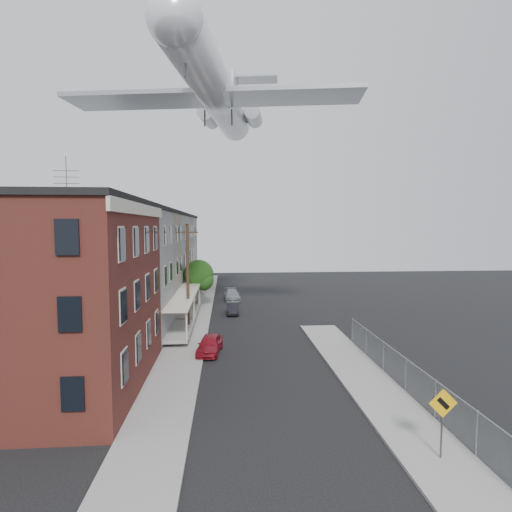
{
  "coord_description": "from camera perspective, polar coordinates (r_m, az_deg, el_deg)",
  "views": [
    {
      "loc": [
        -2.4,
        -14.84,
        8.83
      ],
      "look_at": [
        -0.67,
        8.55,
        7.05
      ],
      "focal_mm": 28.0,
      "sensor_mm": 36.0,
      "label": 1
    }
  ],
  "objects": [
    {
      "name": "ground",
      "position": [
        17.44,
        4.75,
        -26.11
      ],
      "size": [
        120.0,
        120.0,
        0.0
      ],
      "primitive_type": "plane",
      "color": "black",
      "rests_on": "ground"
    },
    {
      "name": "sidewalk_left",
      "position": [
        39.94,
        -8.68,
        -8.39
      ],
      "size": [
        3.0,
        62.0,
        0.12
      ],
      "primitive_type": "cube",
      "color": "gray",
      "rests_on": "ground"
    },
    {
      "name": "sidewalk_right",
      "position": [
        23.95,
        16.09,
        -17.32
      ],
      "size": [
        3.0,
        26.0,
        0.12
      ],
      "primitive_type": "cube",
      "color": "gray",
      "rests_on": "ground"
    },
    {
      "name": "curb_left",
      "position": [
        39.85,
        -6.58,
        -8.39
      ],
      "size": [
        0.15,
        62.0,
        0.14
      ],
      "primitive_type": "cube",
      "color": "gray",
      "rests_on": "ground"
    },
    {
      "name": "curb_right",
      "position": [
        23.51,
        12.61,
        -17.65
      ],
      "size": [
        0.15,
        26.0,
        0.14
      ],
      "primitive_type": "cube",
      "color": "gray",
      "rests_on": "ground"
    },
    {
      "name": "corner_building",
      "position": [
        24.14,
        -27.71,
        -4.9
      ],
      "size": [
        10.31,
        12.3,
        12.15
      ],
      "color": "#341810",
      "rests_on": "ground"
    },
    {
      "name": "row_house_a",
      "position": [
        32.98,
        -21.08,
        -2.4
      ],
      "size": [
        11.98,
        7.0,
        10.3
      ],
      "color": "#61615F",
      "rests_on": "ground"
    },
    {
      "name": "row_house_b",
      "position": [
        39.69,
        -18.16,
        -1.23
      ],
      "size": [
        11.98,
        7.0,
        10.3
      ],
      "color": "#6E6557",
      "rests_on": "ground"
    },
    {
      "name": "row_house_c",
      "position": [
        46.49,
        -16.09,
        -0.4
      ],
      "size": [
        11.98,
        7.0,
        10.3
      ],
      "color": "#61615F",
      "rests_on": "ground"
    },
    {
      "name": "row_house_d",
      "position": [
        53.34,
        -14.55,
        0.22
      ],
      "size": [
        11.98,
        7.0,
        10.3
      ],
      "color": "#6E6557",
      "rests_on": "ground"
    },
    {
      "name": "row_house_e",
      "position": [
        60.22,
        -13.36,
        0.7
      ],
      "size": [
        11.98,
        7.0,
        10.3
      ],
      "color": "#61615F",
      "rests_on": "ground"
    },
    {
      "name": "chainlink_fence",
      "position": [
        23.31,
        20.62,
        -15.58
      ],
      "size": [
        0.06,
        18.06,
        1.9
      ],
      "color": "gray",
      "rests_on": "ground"
    },
    {
      "name": "warning_sign",
      "position": [
        17.41,
        25.1,
        -19.6
      ],
      "size": [
        1.1,
        0.11,
        2.8
      ],
      "color": "#515156",
      "rests_on": "ground"
    },
    {
      "name": "utility_pole",
      "position": [
        33.26,
        -9.74,
        -2.9
      ],
      "size": [
        1.8,
        0.26,
        9.0
      ],
      "color": "black",
      "rests_on": "ground"
    },
    {
      "name": "street_tree",
      "position": [
        43.2,
        -8.03,
        -2.86
      ],
      "size": [
        3.22,
        3.2,
        5.2
      ],
      "color": "black",
      "rests_on": "ground"
    },
    {
      "name": "car_near",
      "position": [
        28.47,
        -6.63,
        -12.42
      ],
      "size": [
        1.98,
        3.88,
        1.27
      ],
      "primitive_type": "imported",
      "rotation": [
        0.0,
        0.0,
        -0.14
      ],
      "color": "maroon",
      "rests_on": "ground"
    },
    {
      "name": "car_mid",
      "position": [
        40.44,
        -3.32,
        -7.48
      ],
      "size": [
        1.22,
        3.37,
        1.11
      ],
      "primitive_type": "imported",
      "rotation": [
        0.0,
        0.0,
        -0.01
      ],
      "color": "black",
      "rests_on": "ground"
    },
    {
      "name": "car_far",
      "position": [
        47.77,
        -3.47,
        -5.56
      ],
      "size": [
        2.03,
        4.41,
        1.25
      ],
      "primitive_type": "imported",
      "rotation": [
        0.0,
        0.0,
        0.07
      ],
      "color": "gray",
      "rests_on": "ground"
    },
    {
      "name": "airplane",
      "position": [
        36.38,
        -5.55,
        22.1
      ],
      "size": [
        23.77,
        27.15,
        7.8
      ],
      "color": "white",
      "rests_on": "ground"
    }
  ]
}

